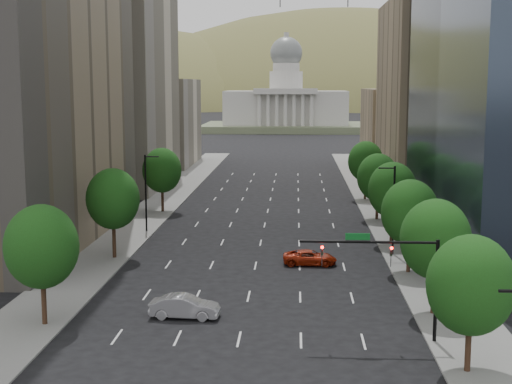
% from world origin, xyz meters
% --- Properties ---
extents(sidewalk_left, '(6.00, 200.00, 0.15)m').
position_xyz_m(sidewalk_left, '(-15.50, 60.00, 0.07)').
color(sidewalk_left, slate).
rests_on(sidewalk_left, ground).
extents(sidewalk_right, '(6.00, 200.00, 0.15)m').
position_xyz_m(sidewalk_right, '(15.50, 60.00, 0.07)').
color(sidewalk_right, slate).
rests_on(sidewalk_right, ground).
extents(midrise_cream_left, '(14.00, 30.00, 35.00)m').
position_xyz_m(midrise_cream_left, '(-25.00, 103.00, 17.50)').
color(midrise_cream_left, beige).
rests_on(midrise_cream_left, ground).
extents(filler_left, '(14.00, 26.00, 18.00)m').
position_xyz_m(filler_left, '(-25.00, 136.00, 9.00)').
color(filler_left, beige).
rests_on(filler_left, ground).
extents(parking_tan_right, '(14.00, 30.00, 30.00)m').
position_xyz_m(parking_tan_right, '(25.00, 100.00, 15.00)').
color(parking_tan_right, '#8C7759').
rests_on(parking_tan_right, ground).
extents(filler_right, '(14.00, 26.00, 16.00)m').
position_xyz_m(filler_right, '(25.00, 133.00, 8.00)').
color(filler_right, '#8C7759').
rests_on(filler_right, ground).
extents(tree_right_0, '(5.20, 5.20, 8.39)m').
position_xyz_m(tree_right_0, '(14.00, 25.00, 5.39)').
color(tree_right_0, '#382316').
rests_on(tree_right_0, ground).
extents(tree_right_1, '(5.20, 5.20, 8.75)m').
position_xyz_m(tree_right_1, '(14.00, 36.00, 5.75)').
color(tree_right_1, '#382316').
rests_on(tree_right_1, ground).
extents(tree_right_2, '(5.20, 5.20, 8.61)m').
position_xyz_m(tree_right_2, '(14.00, 48.00, 5.60)').
color(tree_right_2, '#382316').
rests_on(tree_right_2, ground).
extents(tree_right_3, '(5.20, 5.20, 8.89)m').
position_xyz_m(tree_right_3, '(14.00, 60.00, 5.89)').
color(tree_right_3, '#382316').
rests_on(tree_right_3, ground).
extents(tree_right_4, '(5.20, 5.20, 8.46)m').
position_xyz_m(tree_right_4, '(14.00, 74.00, 5.46)').
color(tree_right_4, '#382316').
rests_on(tree_right_4, ground).
extents(tree_right_5, '(5.20, 5.20, 8.75)m').
position_xyz_m(tree_right_5, '(14.00, 90.00, 5.75)').
color(tree_right_5, '#382316').
rests_on(tree_right_5, ground).
extents(tree_left_0, '(5.20, 5.20, 8.75)m').
position_xyz_m(tree_left_0, '(-14.00, 32.00, 5.75)').
color(tree_left_0, '#382316').
rests_on(tree_left_0, ground).
extents(tree_left_1, '(5.20, 5.20, 8.97)m').
position_xyz_m(tree_left_1, '(-14.00, 52.00, 5.96)').
color(tree_left_1, '#382316').
rests_on(tree_left_1, ground).
extents(tree_left_2, '(5.20, 5.20, 8.68)m').
position_xyz_m(tree_left_2, '(-14.00, 78.00, 5.68)').
color(tree_left_2, '#382316').
rests_on(tree_left_2, ground).
extents(streetlight_rn, '(1.70, 0.20, 9.00)m').
position_xyz_m(streetlight_rn, '(13.44, 55.00, 4.84)').
color(streetlight_rn, black).
rests_on(streetlight_rn, ground).
extents(streetlight_ln, '(1.70, 0.20, 9.00)m').
position_xyz_m(streetlight_ln, '(-13.44, 65.00, 4.84)').
color(streetlight_ln, black).
rests_on(streetlight_ln, ground).
extents(traffic_signal, '(9.12, 0.40, 7.38)m').
position_xyz_m(traffic_signal, '(10.53, 30.00, 5.17)').
color(traffic_signal, black).
rests_on(traffic_signal, ground).
extents(capitol, '(60.00, 40.00, 35.20)m').
position_xyz_m(capitol, '(0.00, 249.71, 8.58)').
color(capitol, '#596647').
rests_on(capitol, ground).
extents(foothills, '(720.00, 413.00, 263.00)m').
position_xyz_m(foothills, '(34.67, 599.39, -37.78)').
color(foothills, olive).
rests_on(foothills, ground).
extents(car_silver, '(5.21, 2.07, 1.69)m').
position_xyz_m(car_silver, '(-4.34, 34.33, 0.84)').
color(car_silver, '#9B9BA0').
rests_on(car_silver, ground).
extents(car_red_far, '(5.08, 2.34, 1.41)m').
position_xyz_m(car_red_far, '(5.14, 50.63, 0.71)').
color(car_red_far, '#981F0B').
rests_on(car_red_far, ground).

